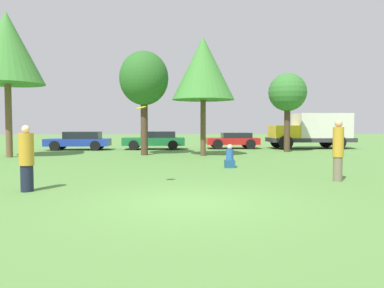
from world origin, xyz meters
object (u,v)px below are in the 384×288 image
(tree_2, at_px, (203,69))
(parked_car_green, at_px, (155,140))
(tree_1, at_px, (144,79))
(frisbee, at_px, (141,108))
(tree_3, at_px, (288,93))
(person_catcher, at_px, (338,150))
(parked_car_red, at_px, (233,140))
(delivery_truck_yellow, at_px, (313,130))
(tree_0, at_px, (7,48))
(bystander_sitting, at_px, (230,158))
(parked_car_blue, at_px, (79,140))
(person_thrower, at_px, (27,159))

(tree_2, relative_size, parked_car_green, 1.52)
(tree_1, bearing_deg, parked_car_green, 84.37)
(frisbee, height_order, tree_3, tree_3)
(person_catcher, xyz_separation_m, tree_3, (2.54, 12.23, 2.79))
(person_catcher, relative_size, parked_car_red, 0.50)
(tree_2, height_order, tree_3, tree_2)
(delivery_truck_yellow, bearing_deg, tree_0, 18.09)
(tree_3, bearing_deg, bystander_sitting, -121.91)
(frisbee, height_order, tree_0, tree_0)
(tree_2, bearing_deg, parked_car_blue, 146.04)
(person_thrower, relative_size, parked_car_blue, 0.40)
(person_catcher, relative_size, tree_2, 0.29)
(frisbee, relative_size, parked_car_red, 0.07)
(frisbee, height_order, parked_car_red, frisbee)
(person_catcher, xyz_separation_m, parked_car_red, (-0.29, 15.77, -0.33))
(bystander_sitting, height_order, delivery_truck_yellow, delivery_truck_yellow)
(person_thrower, bearing_deg, tree_3, 42.30)
(person_thrower, bearing_deg, bystander_sitting, 31.11)
(bystander_sitting, bearing_deg, tree_1, 120.04)
(parked_car_green, xyz_separation_m, delivery_truck_yellow, (11.59, -0.00, 0.71))
(person_thrower, bearing_deg, parked_car_green, 72.98)
(frisbee, bearing_deg, tree_0, 127.36)
(person_thrower, bearing_deg, tree_2, 54.86)
(parked_car_red, bearing_deg, person_catcher, 92.16)
(person_catcher, bearing_deg, tree_2, -78.70)
(frisbee, xyz_separation_m, tree_2, (2.83, 10.27, 2.65))
(frisbee, distance_m, delivery_truck_yellow, 19.73)
(tree_3, height_order, parked_car_red, tree_3)
(parked_car_red, bearing_deg, parked_car_blue, 4.45)
(frisbee, relative_size, delivery_truck_yellow, 0.05)
(frisbee, bearing_deg, tree_2, 74.59)
(frisbee, bearing_deg, tree_3, 56.29)
(person_thrower, relative_size, person_catcher, 0.91)
(tree_2, height_order, delivery_truck_yellow, tree_2)
(tree_1, distance_m, parked_car_blue, 7.65)
(bystander_sitting, relative_size, tree_3, 0.19)
(tree_1, bearing_deg, bystander_sitting, -59.96)
(parked_car_red, bearing_deg, delivery_truck_yellow, 177.20)
(tree_0, height_order, parked_car_blue, tree_0)
(bystander_sitting, distance_m, parked_car_red, 12.20)
(tree_3, bearing_deg, frisbee, -123.71)
(parked_car_blue, xyz_separation_m, parked_car_green, (5.23, 0.25, 0.01))
(tree_0, distance_m, parked_car_red, 15.67)
(bystander_sitting, distance_m, delivery_truck_yellow, 14.25)
(bystander_sitting, bearing_deg, delivery_truck_yellow, 54.39)
(parked_car_green, bearing_deg, tree_0, 38.63)
(tree_0, xyz_separation_m, parked_car_red, (13.39, 6.29, -5.16))
(tree_0, xyz_separation_m, parked_car_green, (7.67, 5.89, -5.13))
(person_thrower, bearing_deg, delivery_truck_yellow, 41.67)
(tree_0, height_order, parked_car_green, tree_0)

